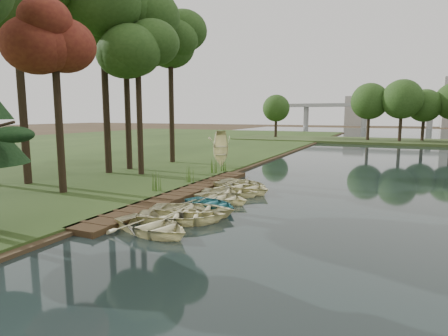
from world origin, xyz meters
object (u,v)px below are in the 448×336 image
at_px(rowboat_1, 182,214).
at_px(stored_rowboat, 221,163).
at_px(boardwalk, 183,194).
at_px(rowboat_0, 152,224).
at_px(rowboat_2, 193,208).

xyz_separation_m(rowboat_1, stored_rowboat, (-4.95, 14.72, 0.17)).
distance_m(boardwalk, rowboat_0, 6.94).
height_order(boardwalk, rowboat_0, rowboat_0).
bearing_deg(rowboat_1, rowboat_0, 147.98).
relative_size(rowboat_1, rowboat_2, 0.98).
bearing_deg(stored_rowboat, rowboat_2, -127.73).
xyz_separation_m(boardwalk, rowboat_1, (2.74, -4.72, 0.29)).
bearing_deg(rowboat_0, rowboat_1, 5.44).
bearing_deg(boardwalk, rowboat_0, -69.46).
xyz_separation_m(rowboat_0, rowboat_2, (0.26, 2.82, 0.02)).
bearing_deg(stored_rowboat, boardwalk, -135.02).
relative_size(rowboat_0, rowboat_1, 0.97).
height_order(boardwalk, stored_rowboat, stored_rowboat).
relative_size(boardwalk, rowboat_2, 4.14).
relative_size(boardwalk, rowboat_1, 4.22).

